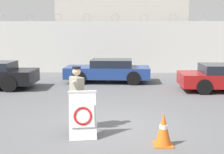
% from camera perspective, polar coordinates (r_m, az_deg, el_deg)
% --- Properties ---
extents(ground_plane, '(90.00, 90.00, 0.00)m').
position_cam_1_polar(ground_plane, '(8.67, -0.47, -8.83)').
color(ground_plane, '#5B5B5E').
extents(perimeter_wall, '(36.00, 0.30, 3.63)m').
position_cam_1_polar(perimeter_wall, '(19.45, 0.59, 5.52)').
color(perimeter_wall, silver).
rests_on(perimeter_wall, ground_plane).
extents(building_block, '(8.82, 7.83, 5.33)m').
position_cam_1_polar(building_block, '(24.82, 1.67, 8.61)').
color(building_block, beige).
rests_on(building_block, ground_plane).
extents(barricade_sign, '(0.76, 0.88, 1.13)m').
position_cam_1_polar(barricade_sign, '(7.70, -5.40, -6.74)').
color(barricade_sign, white).
rests_on(barricade_sign, ground_plane).
extents(security_guard, '(0.44, 0.64, 1.67)m').
position_cam_1_polar(security_guard, '(8.17, -6.46, -3.31)').
color(security_guard, black).
rests_on(security_guard, ground_plane).
extents(traffic_cone_near, '(0.43, 0.43, 0.76)m').
position_cam_1_polar(traffic_cone_near, '(7.20, 9.39, -9.42)').
color(traffic_cone_near, orange).
rests_on(traffic_cone_near, ground_plane).
extents(parked_car_rear_sedan, '(4.28, 2.01, 1.16)m').
position_cam_1_polar(parked_car_rear_sedan, '(15.78, -0.67, 1.21)').
color(parked_car_rear_sedan, black).
rests_on(parked_car_rear_sedan, ground_plane).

